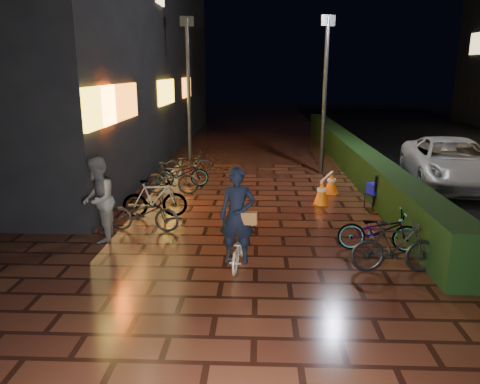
{
  "coord_description": "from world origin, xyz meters",
  "views": [
    {
      "loc": [
        0.04,
        -8.74,
        3.37
      ],
      "look_at": [
        -0.32,
        -0.01,
        1.1
      ],
      "focal_mm": 35.0,
      "sensor_mm": 36.0,
      "label": 1
    }
  ],
  "objects_px": {
    "cart_assembly": "(376,190)",
    "cyclist": "(238,231)",
    "bystander_person": "(98,200)",
    "traffic_barrier": "(327,187)",
    "van": "(451,162)"
  },
  "relations": [
    {
      "from": "traffic_barrier",
      "to": "cyclist",
      "type": "bearing_deg",
      "value": -115.22
    },
    {
      "from": "cyclist",
      "to": "traffic_barrier",
      "type": "height_order",
      "value": "cyclist"
    },
    {
      "from": "cart_assembly",
      "to": "van",
      "type": "bearing_deg",
      "value": 42.7
    },
    {
      "from": "cyclist",
      "to": "traffic_barrier",
      "type": "bearing_deg",
      "value": 64.78
    },
    {
      "from": "bystander_person",
      "to": "cyclist",
      "type": "distance_m",
      "value": 3.12
    },
    {
      "from": "cyclist",
      "to": "cart_assembly",
      "type": "bearing_deg",
      "value": 48.96
    },
    {
      "from": "cyclist",
      "to": "bystander_person",
      "type": "bearing_deg",
      "value": 157.05
    },
    {
      "from": "van",
      "to": "cyclist",
      "type": "height_order",
      "value": "cyclist"
    },
    {
      "from": "traffic_barrier",
      "to": "cart_assembly",
      "type": "distance_m",
      "value": 1.42
    },
    {
      "from": "cart_assembly",
      "to": "cyclist",
      "type": "bearing_deg",
      "value": -131.04
    },
    {
      "from": "cyclist",
      "to": "cart_assembly",
      "type": "distance_m",
      "value": 5.01
    },
    {
      "from": "van",
      "to": "cart_assembly",
      "type": "height_order",
      "value": "van"
    },
    {
      "from": "bystander_person",
      "to": "cart_assembly",
      "type": "distance_m",
      "value": 6.68
    },
    {
      "from": "van",
      "to": "cart_assembly",
      "type": "xyz_separation_m",
      "value": [
        -2.86,
        -2.64,
        -0.22
      ]
    },
    {
      "from": "van",
      "to": "cart_assembly",
      "type": "relative_size",
      "value": 5.36
    }
  ]
}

